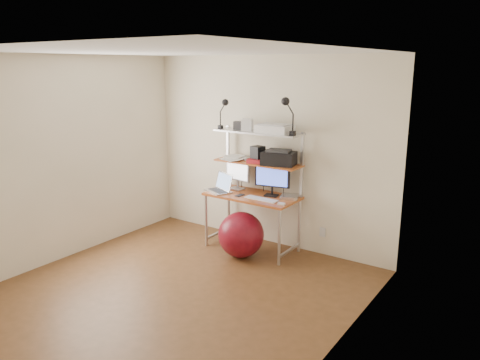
% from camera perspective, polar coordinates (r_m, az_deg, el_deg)
% --- Properties ---
extents(room, '(3.60, 3.60, 3.60)m').
position_cam_1_polar(room, '(4.81, -7.82, 0.23)').
color(room, brown).
rests_on(room, ground).
extents(computer_desk, '(1.20, 0.60, 1.57)m').
position_cam_1_polar(computer_desk, '(6.04, 1.83, 0.29)').
color(computer_desk, '#A55520').
rests_on(computer_desk, ground).
extents(desktop, '(1.20, 0.60, 0.00)m').
position_cam_1_polar(desktop, '(6.05, 1.49, -1.82)').
color(desktop, '#A55520').
rests_on(desktop, computer_desk).
extents(mid_shelf, '(1.18, 0.34, 0.00)m').
position_cam_1_polar(mid_shelf, '(6.06, 2.19, 2.21)').
color(mid_shelf, '#A55520').
rests_on(mid_shelf, computer_desk).
extents(top_shelf, '(1.18, 0.34, 0.00)m').
position_cam_1_polar(top_shelf, '(5.99, 2.22, 5.96)').
color(top_shelf, '#B8B9BE').
rests_on(top_shelf, computer_desk).
extents(floor, '(3.60, 3.60, 0.00)m').
position_cam_1_polar(floor, '(5.24, -7.37, -13.17)').
color(floor, brown).
rests_on(floor, ground).
extents(wall_outlet, '(0.08, 0.01, 0.12)m').
position_cam_1_polar(wall_outlet, '(6.09, 10.03, -6.28)').
color(wall_outlet, silver).
rests_on(wall_outlet, room).
extents(monitor_silver, '(0.41, 0.17, 0.45)m').
position_cam_1_polar(monitor_silver, '(6.28, -0.28, 1.06)').
color(monitor_silver, '#B2B2B7').
rests_on(monitor_silver, desktop).
extents(monitor_black, '(0.46, 0.16, 0.46)m').
position_cam_1_polar(monitor_black, '(5.96, 3.96, 0.23)').
color(monitor_black, black).
rests_on(monitor_black, desktop).
extents(laptop, '(0.43, 0.39, 0.31)m').
position_cam_1_polar(laptop, '(6.21, -2.33, -0.91)').
color(laptop, silver).
rests_on(laptop, desktop).
extents(keyboard, '(0.45, 0.15, 0.01)m').
position_cam_1_polar(keyboard, '(5.84, 2.61, -2.33)').
color(keyboard, silver).
rests_on(keyboard, desktop).
extents(mouse, '(0.09, 0.07, 0.02)m').
position_cam_1_polar(mouse, '(5.64, 5.07, -2.91)').
color(mouse, silver).
rests_on(mouse, desktop).
extents(mac_mini, '(0.28, 0.28, 0.04)m').
position_cam_1_polar(mac_mini, '(5.92, 6.09, -2.03)').
color(mac_mini, silver).
rests_on(mac_mini, desktop).
extents(phone, '(0.08, 0.13, 0.01)m').
position_cam_1_polar(phone, '(6.01, -0.04, -1.87)').
color(phone, black).
rests_on(phone, desktop).
extents(printer, '(0.46, 0.37, 0.20)m').
position_cam_1_polar(printer, '(5.88, 4.75, 2.72)').
color(printer, black).
rests_on(printer, mid_shelf).
extents(nas_cube, '(0.17, 0.17, 0.21)m').
position_cam_1_polar(nas_cube, '(6.02, 2.17, 3.16)').
color(nas_cube, black).
rests_on(nas_cube, mid_shelf).
extents(red_box, '(0.20, 0.15, 0.05)m').
position_cam_1_polar(red_box, '(5.98, 1.81, 2.31)').
color(red_box, '#B01C25').
rests_on(red_box, mid_shelf).
extents(scanner, '(0.44, 0.29, 0.11)m').
position_cam_1_polar(scanner, '(5.84, 4.25, 6.27)').
color(scanner, silver).
rests_on(scanner, top_shelf).
extents(box_white, '(0.16, 0.15, 0.16)m').
position_cam_1_polar(box_white, '(6.01, 0.89, 6.74)').
color(box_white, silver).
rests_on(box_white, top_shelf).
extents(box_grey, '(0.13, 0.13, 0.10)m').
position_cam_1_polar(box_grey, '(6.17, -0.25, 6.69)').
color(box_grey, '#313134').
rests_on(box_grey, top_shelf).
extents(clip_lamp_left, '(0.16, 0.09, 0.39)m').
position_cam_1_polar(clip_lamp_left, '(6.14, -1.94, 8.86)').
color(clip_lamp_left, black).
rests_on(clip_lamp_left, top_shelf).
extents(clip_lamp_right, '(0.18, 0.10, 0.45)m').
position_cam_1_polar(clip_lamp_right, '(5.64, 5.75, 8.78)').
color(clip_lamp_right, black).
rests_on(clip_lamp_right, top_shelf).
extents(exercise_ball, '(0.58, 0.58, 0.58)m').
position_cam_1_polar(exercise_ball, '(5.94, 0.13, -6.68)').
color(exercise_ball, maroon).
rests_on(exercise_ball, floor).
extents(paper_stack, '(0.38, 0.41, 0.03)m').
position_cam_1_polar(paper_stack, '(6.26, -0.71, 2.74)').
color(paper_stack, white).
rests_on(paper_stack, mid_shelf).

